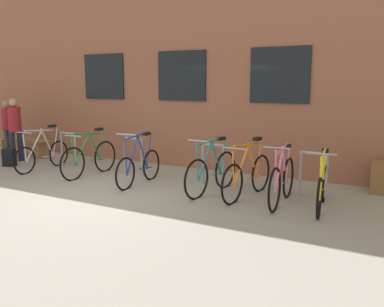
{
  "coord_description": "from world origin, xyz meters",
  "views": [
    {
      "loc": [
        5.16,
        -5.55,
        2.05
      ],
      "look_at": [
        1.17,
        1.6,
        0.66
      ],
      "focal_mm": 39.21,
      "sensor_mm": 36.0,
      "label": 1
    }
  ],
  "objects_px": {
    "bicycle_orange": "(247,176)",
    "person_by_bench": "(8,125)",
    "bicycle_silver": "(42,154)",
    "backpack": "(9,157)",
    "bicycle_teal": "(212,172)",
    "person_browsing": "(15,126)",
    "wooden_bench": "(24,143)",
    "bicycle_green": "(90,158)",
    "bicycle_blue": "(139,166)",
    "bicycle_pink": "(282,181)",
    "bicycle_yellow": "(322,187)"
  },
  "relations": [
    {
      "from": "bicycle_orange",
      "to": "person_by_bench",
      "type": "bearing_deg",
      "value": 175.84
    },
    {
      "from": "person_by_bench",
      "to": "bicycle_orange",
      "type": "bearing_deg",
      "value": -4.16
    },
    {
      "from": "bicycle_yellow",
      "to": "person_browsing",
      "type": "xyz_separation_m",
      "value": [
        -7.96,
        0.41,
        0.58
      ]
    },
    {
      "from": "bicycle_yellow",
      "to": "person_browsing",
      "type": "height_order",
      "value": "person_browsing"
    },
    {
      "from": "bicycle_blue",
      "to": "wooden_bench",
      "type": "bearing_deg",
      "value": 166.6
    },
    {
      "from": "bicycle_silver",
      "to": "wooden_bench",
      "type": "relative_size",
      "value": 0.96
    },
    {
      "from": "bicycle_blue",
      "to": "bicycle_silver",
      "type": "height_order",
      "value": "bicycle_blue"
    },
    {
      "from": "person_browsing",
      "to": "bicycle_pink",
      "type": "bearing_deg",
      "value": -3.37
    },
    {
      "from": "wooden_bench",
      "to": "backpack",
      "type": "relative_size",
      "value": 4.12
    },
    {
      "from": "bicycle_orange",
      "to": "bicycle_yellow",
      "type": "relative_size",
      "value": 1.11
    },
    {
      "from": "wooden_bench",
      "to": "person_by_bench",
      "type": "height_order",
      "value": "person_by_bench"
    },
    {
      "from": "bicycle_blue",
      "to": "bicycle_pink",
      "type": "relative_size",
      "value": 0.96
    },
    {
      "from": "bicycle_orange",
      "to": "bicycle_teal",
      "type": "xyz_separation_m",
      "value": [
        -0.69,
        -0.05,
        0.01
      ]
    },
    {
      "from": "bicycle_teal",
      "to": "person_by_bench",
      "type": "xyz_separation_m",
      "value": [
        -6.46,
        0.57,
        0.51
      ]
    },
    {
      "from": "bicycle_teal",
      "to": "person_browsing",
      "type": "relative_size",
      "value": 1.05
    },
    {
      "from": "bicycle_blue",
      "to": "bicycle_teal",
      "type": "relative_size",
      "value": 0.95
    },
    {
      "from": "bicycle_pink",
      "to": "person_browsing",
      "type": "distance_m",
      "value": 7.33
    },
    {
      "from": "bicycle_orange",
      "to": "bicycle_yellow",
      "type": "distance_m",
      "value": 1.34
    },
    {
      "from": "bicycle_silver",
      "to": "backpack",
      "type": "bearing_deg",
      "value": -173.2
    },
    {
      "from": "bicycle_orange",
      "to": "bicycle_teal",
      "type": "height_order",
      "value": "bicycle_orange"
    },
    {
      "from": "bicycle_green",
      "to": "wooden_bench",
      "type": "relative_size",
      "value": 0.99
    },
    {
      "from": "bicycle_green",
      "to": "backpack",
      "type": "xyz_separation_m",
      "value": [
        -2.49,
        -0.18,
        -0.18
      ]
    },
    {
      "from": "bicycle_silver",
      "to": "bicycle_teal",
      "type": "xyz_separation_m",
      "value": [
        4.48,
        0.04,
        0.03
      ]
    },
    {
      "from": "person_by_bench",
      "to": "person_browsing",
      "type": "bearing_deg",
      "value": -20.66
    },
    {
      "from": "wooden_bench",
      "to": "backpack",
      "type": "distance_m",
      "value": 1.55
    },
    {
      "from": "backpack",
      "to": "wooden_bench",
      "type": "bearing_deg",
      "value": 105.71
    },
    {
      "from": "bicycle_blue",
      "to": "wooden_bench",
      "type": "xyz_separation_m",
      "value": [
        -4.89,
        1.16,
        -0.02
      ]
    },
    {
      "from": "bicycle_yellow",
      "to": "backpack",
      "type": "bearing_deg",
      "value": -179.01
    },
    {
      "from": "bicycle_teal",
      "to": "wooden_bench",
      "type": "bearing_deg",
      "value": 170.77
    },
    {
      "from": "bicycle_blue",
      "to": "person_browsing",
      "type": "relative_size",
      "value": 1.0
    },
    {
      "from": "bicycle_blue",
      "to": "person_by_bench",
      "type": "height_order",
      "value": "person_by_bench"
    },
    {
      "from": "bicycle_yellow",
      "to": "person_browsing",
      "type": "bearing_deg",
      "value": 177.05
    },
    {
      "from": "wooden_bench",
      "to": "person_browsing",
      "type": "xyz_separation_m",
      "value": [
        0.56,
        -0.68,
        0.59
      ]
    },
    {
      "from": "bicycle_silver",
      "to": "bicycle_green",
      "type": "relative_size",
      "value": 0.97
    },
    {
      "from": "bicycle_green",
      "to": "bicycle_yellow",
      "type": "height_order",
      "value": "bicycle_green"
    },
    {
      "from": "bicycle_pink",
      "to": "person_by_bench",
      "type": "bearing_deg",
      "value": 175.41
    },
    {
      "from": "bicycle_green",
      "to": "person_browsing",
      "type": "height_order",
      "value": "person_browsing"
    },
    {
      "from": "bicycle_silver",
      "to": "wooden_bench",
      "type": "xyz_separation_m",
      "value": [
        -2.0,
        1.09,
        -0.01
      ]
    },
    {
      "from": "bicycle_blue",
      "to": "bicycle_teal",
      "type": "xyz_separation_m",
      "value": [
        1.6,
        0.11,
        0.02
      ]
    },
    {
      "from": "bicycle_teal",
      "to": "bicycle_yellow",
      "type": "relative_size",
      "value": 1.07
    },
    {
      "from": "bicycle_pink",
      "to": "bicycle_green",
      "type": "xyz_separation_m",
      "value": [
        -4.4,
        0.07,
        -0.0
      ]
    },
    {
      "from": "bicycle_blue",
      "to": "wooden_bench",
      "type": "distance_m",
      "value": 5.02
    },
    {
      "from": "person_browsing",
      "to": "bicycle_blue",
      "type": "bearing_deg",
      "value": -6.41
    },
    {
      "from": "person_by_bench",
      "to": "wooden_bench",
      "type": "bearing_deg",
      "value": 93.36
    },
    {
      "from": "bicycle_green",
      "to": "person_by_bench",
      "type": "xyz_separation_m",
      "value": [
        -3.42,
        0.56,
        0.51
      ]
    },
    {
      "from": "bicycle_pink",
      "to": "bicycle_silver",
      "type": "bearing_deg",
      "value": 179.87
    },
    {
      "from": "bicycle_silver",
      "to": "bicycle_teal",
      "type": "bearing_deg",
      "value": 0.52
    },
    {
      "from": "person_by_bench",
      "to": "backpack",
      "type": "relative_size",
      "value": 3.6
    },
    {
      "from": "bicycle_silver",
      "to": "bicycle_orange",
      "type": "relative_size",
      "value": 0.96
    },
    {
      "from": "wooden_bench",
      "to": "bicycle_teal",
      "type": "bearing_deg",
      "value": -9.23
    }
  ]
}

